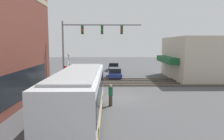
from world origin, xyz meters
TOP-DOWN VIEW (x-y plane):
  - ground_plane at (0.00, 0.00)m, footprint 120.00×120.00m
  - shop_building at (10.81, -11.52)m, footprint 10.65×9.33m
  - city_bus at (-6.36, 2.80)m, footprint 10.34×2.59m
  - traffic_signal_gantry at (4.87, 3.40)m, footprint 0.42×8.58m
  - crossing_signal at (3.89, 5.22)m, footprint 1.41×1.18m
  - rail_track_near at (6.00, 0.00)m, footprint 2.60×60.00m
  - rail_track_far at (9.20, 0.00)m, footprint 2.60×60.00m
  - parked_car_blue at (11.65, 0.20)m, footprint 4.90×1.82m
  - parked_car_black at (19.92, 0.20)m, footprint 4.80×1.82m
  - pedestrian_at_crossing at (3.54, 5.33)m, footprint 0.34×0.34m
  - pedestrian_near_bus at (-2.74, 0.92)m, footprint 0.34×0.34m

SIDE VIEW (x-z plane):
  - ground_plane at x=0.00m, z-range 0.00..0.00m
  - rail_track_near at x=6.00m, z-range -0.05..0.10m
  - rail_track_far at x=9.20m, z-range -0.05..0.10m
  - parked_car_blue at x=11.65m, z-range -0.04..1.35m
  - parked_car_black at x=19.92m, z-range -0.05..1.39m
  - pedestrian_at_crossing at x=3.54m, z-range 0.01..1.64m
  - pedestrian_near_bus at x=-2.74m, z-range 0.01..1.69m
  - city_bus at x=-6.36m, z-range 0.16..3.33m
  - crossing_signal at x=3.89m, z-range 0.39..4.20m
  - shop_building at x=10.81m, z-range 0.00..5.65m
  - traffic_signal_gantry at x=4.87m, z-range 1.78..8.95m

